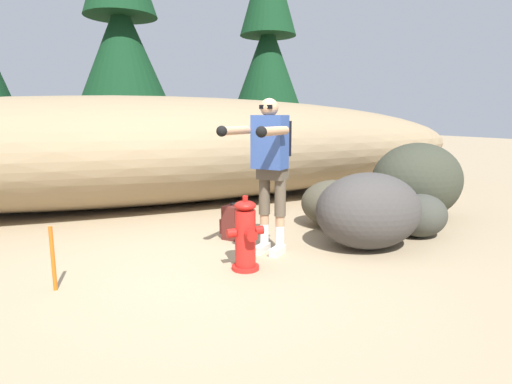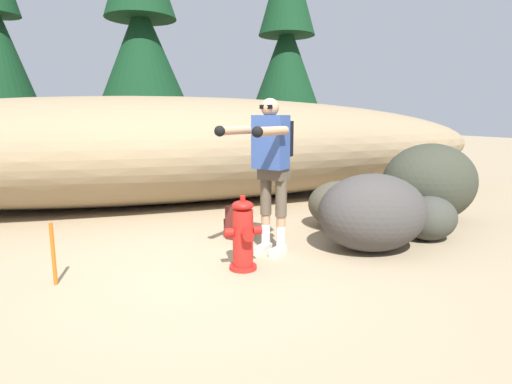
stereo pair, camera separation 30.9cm
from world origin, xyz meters
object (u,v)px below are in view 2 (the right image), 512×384
at_px(boulder_large, 429,183).
at_px(survey_stake, 53,254).
at_px(spare_backpack, 238,222).
at_px(utility_worker, 271,157).
at_px(boulder_outlier, 429,218).
at_px(boulder_mid, 372,212).
at_px(fire_hydrant, 243,236).
at_px(boulder_small, 343,205).

xyz_separation_m(boulder_large, survey_stake, (-5.04, -0.85, -0.29)).
bearing_deg(spare_backpack, utility_worker, 153.88).
bearing_deg(utility_worker, boulder_outlier, 137.37).
relative_size(utility_worker, boulder_large, 1.18).
bearing_deg(boulder_large, utility_worker, -166.59).
bearing_deg(survey_stake, utility_worker, 4.55).
xyz_separation_m(boulder_mid, survey_stake, (-3.42, 0.07, -0.16)).
relative_size(fire_hydrant, boulder_large, 0.52).
bearing_deg(survey_stake, fire_hydrant, -5.94).
xyz_separation_m(boulder_outlier, survey_stake, (-4.37, -0.05, 0.02)).
bearing_deg(survey_stake, boulder_outlier, 0.69).
relative_size(boulder_large, survey_stake, 2.49).
height_order(boulder_mid, survey_stake, boulder_mid).
height_order(fire_hydrant, boulder_large, boulder_large).
relative_size(utility_worker, survey_stake, 2.94).
bearing_deg(fire_hydrant, boulder_small, 30.78).
distance_m(fire_hydrant, boulder_mid, 1.63).
height_order(utility_worker, spare_backpack, utility_worker).
bearing_deg(boulder_small, utility_worker, -152.50).
distance_m(boulder_mid, survey_stake, 3.43).
bearing_deg(boulder_outlier, spare_backpack, 158.80).
relative_size(utility_worker, boulder_mid, 1.36).
height_order(fire_hydrant, survey_stake, fire_hydrant).
distance_m(fire_hydrant, boulder_small, 2.10).
xyz_separation_m(utility_worker, boulder_mid, (1.19, -0.25, -0.67)).
bearing_deg(spare_backpack, boulder_large, -129.86).
bearing_deg(boulder_small, spare_backpack, 177.96).
bearing_deg(boulder_outlier, boulder_small, 132.62).
xyz_separation_m(fire_hydrant, survey_stake, (-1.80, 0.19, -0.06)).
bearing_deg(boulder_large, boulder_small, 178.29).
xyz_separation_m(spare_backpack, boulder_small, (1.53, -0.05, 0.13)).
relative_size(boulder_large, boulder_mid, 1.16).
relative_size(boulder_small, survey_stake, 1.67).
relative_size(utility_worker, boulder_small, 1.76).
xyz_separation_m(boulder_mid, boulder_small, (0.18, 0.96, -0.12)).
xyz_separation_m(fire_hydrant, boulder_mid, (1.63, 0.12, 0.10)).
bearing_deg(boulder_mid, utility_worker, 168.33).
bearing_deg(boulder_mid, spare_backpack, 143.13).
xyz_separation_m(boulder_small, boulder_outlier, (0.77, -0.84, -0.06)).
xyz_separation_m(spare_backpack, boulder_large, (2.96, -0.10, 0.37)).
distance_m(spare_backpack, boulder_mid, 1.70).
relative_size(fire_hydrant, boulder_small, 0.77).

